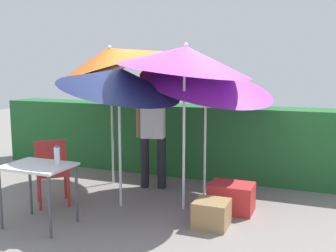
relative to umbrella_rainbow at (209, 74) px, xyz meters
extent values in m
plane|color=gray|center=(-0.45, -0.79, -1.84)|extent=(24.00, 24.00, 0.00)
cube|color=#23602D|center=(-0.45, 1.03, -1.21)|extent=(8.00, 0.70, 1.26)
cylinder|color=silver|center=(-0.03, -0.04, -1.00)|extent=(0.04, 0.04, 1.67)
cone|color=purple|center=(0.00, 0.00, 0.00)|extent=(2.12, 2.05, 1.14)
sphere|color=silver|center=(0.03, 0.04, 0.19)|extent=(0.05, 0.05, 0.05)
cylinder|color=silver|center=(-1.63, -0.03, -0.88)|extent=(0.04, 0.04, 1.91)
cone|color=#EA5919|center=(-1.61, -0.07, 0.24)|extent=(1.98, 1.93, 0.99)
sphere|color=silver|center=(-1.60, -0.11, 0.42)|extent=(0.05, 0.05, 0.05)
cylinder|color=silver|center=(-0.12, -0.76, -0.89)|extent=(0.04, 0.04, 1.89)
cone|color=purple|center=(-0.11, -0.74, 0.21)|extent=(1.82, 1.80, 0.59)
sphere|color=silver|center=(-0.11, -0.72, 0.39)|extent=(0.05, 0.05, 0.05)
cylinder|color=silver|center=(-0.97, -0.98, -1.02)|extent=(0.04, 0.04, 1.63)
cone|color=#19234C|center=(-0.96, -0.95, -0.07)|extent=(1.74, 1.70, 0.78)
sphere|color=silver|center=(-0.95, -0.91, 0.10)|extent=(0.05, 0.05, 0.05)
cylinder|color=black|center=(-0.76, 0.02, -1.43)|extent=(0.14, 0.14, 0.82)
cylinder|color=black|center=(-1.04, -0.04, -1.43)|extent=(0.14, 0.14, 0.82)
cube|color=silver|center=(-0.90, -0.01, -0.74)|extent=(0.40, 0.29, 0.56)
sphere|color=#8C6647|center=(-0.90, -0.01, -0.35)|extent=(0.22, 0.22, 0.22)
cylinder|color=silver|center=(-0.67, 0.04, -0.24)|extent=(0.11, 0.11, 0.56)
cylinder|color=#8C6647|center=(-1.12, -0.06, -0.76)|extent=(0.11, 0.11, 0.52)
cylinder|color=#B72D2D|center=(-1.91, -1.53, -1.62)|extent=(0.04, 0.04, 0.44)
cylinder|color=#B72D2D|center=(-1.63, -1.27, -1.62)|extent=(0.04, 0.04, 0.44)
cylinder|color=#B72D2D|center=(-2.17, -1.25, -1.62)|extent=(0.04, 0.04, 0.44)
cylinder|color=#B72D2D|center=(-1.89, -0.99, -1.62)|extent=(0.04, 0.04, 0.44)
cube|color=#B72D2D|center=(-1.90, -1.26, -1.37)|extent=(0.62, 0.62, 0.05)
cube|color=#B72D2D|center=(-2.04, -1.11, -1.15)|extent=(0.35, 0.33, 0.40)
cube|color=red|center=(0.51, -0.60, -1.64)|extent=(0.58, 0.43, 0.38)
cube|color=#9E7A4C|center=(0.40, -1.20, -1.67)|extent=(0.41, 0.40, 0.33)
cylinder|color=#4C4C51|center=(-1.21, -1.68, -1.47)|extent=(0.04, 0.04, 0.73)
cylinder|color=#4C4C51|center=(-1.93, -1.68, -1.47)|extent=(0.04, 0.04, 0.73)
cylinder|color=#4C4C51|center=(-1.21, -2.20, -1.47)|extent=(0.04, 0.04, 0.73)
cylinder|color=#4C4C51|center=(-1.93, -2.20, -1.47)|extent=(0.04, 0.04, 0.73)
cube|color=silver|center=(-1.57, -1.94, -1.09)|extent=(0.80, 0.60, 0.03)
cylinder|color=silver|center=(-1.33, -1.88, -0.96)|extent=(0.07, 0.07, 0.22)
cylinder|color=#2D60B7|center=(-1.33, -1.88, -0.84)|extent=(0.04, 0.04, 0.02)
camera|label=1|loc=(1.58, -5.65, 0.08)|focal=41.91mm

